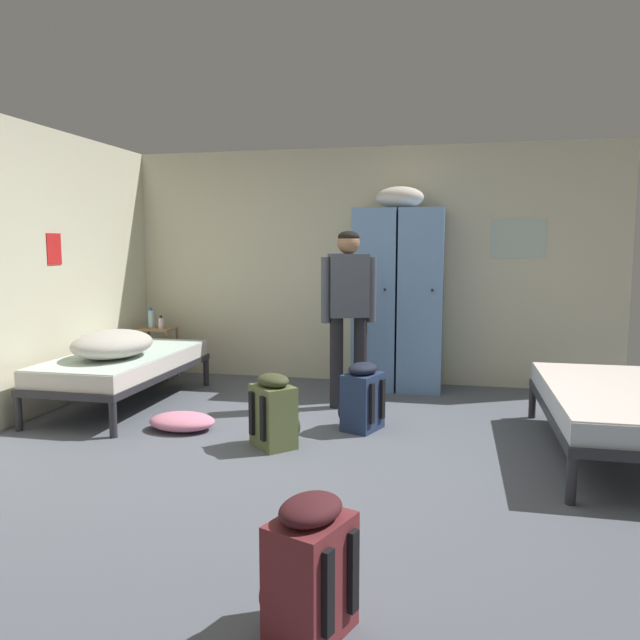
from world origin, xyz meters
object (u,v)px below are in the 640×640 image
Objects in this scene: lotion_bottle at (161,323)px; backpack_olive at (275,412)px; person_traveler at (349,302)px; water_bottle at (151,318)px; bed_left_rear at (124,365)px; bedding_heap at (113,344)px; locker_bank at (398,296)px; backpack_navy at (362,398)px; shelf_unit at (158,348)px; clothes_pile_pink at (182,421)px; backpack_maroon at (309,569)px; bed_right at (613,404)px.

backpack_olive is at bearing -46.24° from lotion_bottle.
person_traveler is 2.52m from water_bottle.
bed_left_rear is 2.25× the size of bedding_heap.
water_bottle reaches higher than lotion_bottle.
person_traveler is (-0.37, -0.84, 0.00)m from locker_bank.
backpack_navy reaches higher than bed_left_rear.
shelf_unit reaches higher than backpack_navy.
backpack_olive is at bearing -105.48° from person_traveler.
clothes_pile_pink is at bearing -140.11° from person_traveler.
bedding_heap is at bearing 131.67° from backpack_maroon.
backpack_maroon is at bearing -124.03° from bed_right.
bed_left_rear is (0.25, -1.15, 0.04)m from shelf_unit.
locker_bank is 9.26× the size of water_bottle.
lotion_bottle reaches higher than backpack_navy.
person_traveler is 2.37m from lotion_bottle.
water_bottle is (-2.75, -0.05, -0.30)m from locker_bank.
backpack_olive reaches higher than bed_right.
shelf_unit reaches higher than bed_left_rear.
water_bottle is (-0.08, 0.02, 0.33)m from shelf_unit.
backpack_maroon is at bearing -55.97° from water_bottle.
shelf_unit is 0.68× the size of bedding_heap.
backpack_navy is at bearing 171.46° from bed_right.
water_bottle is 0.41× the size of clothes_pile_pink.
bed_right is 4.75m from water_bottle.
backpack_navy is at bearing -7.40° from bed_left_rear.
bed_right is at bearing -8.54° from backpack_navy.
backpack_navy is 1.46m from clothes_pile_pink.
bed_right is 3.51× the size of clothes_pile_pink.
backpack_navy is at bearing 94.16° from backpack_maroon.
bedding_heap is (0.02, -0.22, 0.23)m from bed_left_rear.
bed_right is at bearing -21.49° from water_bottle.
backpack_maroon is 2.68m from backpack_navy.
locker_bank is 3.76× the size of backpack_maroon.
backpack_olive is (1.70, -0.86, -0.12)m from bed_left_rear.
bed_left_rear is at bearing 172.60° from backpack_navy.
clothes_pile_pink is (1.18, -1.79, -0.60)m from water_bottle.
locker_bank reaches higher than shelf_unit.
lotion_bottle reaches higher than bed_left_rear.
locker_bank is 2.74m from shelf_unit.
clothes_pile_pink is at bearing -58.01° from shelf_unit.
locker_bank is 1.68m from backpack_navy.
bed_left_rear is at bearing -80.79° from lotion_bottle.
bedding_heap is 5.81× the size of lotion_bottle.
locker_bank reaches higher than clothes_pile_pink.
backpack_olive is 1.00× the size of backpack_navy.
shelf_unit is 3.93× the size of lotion_bottle.
backpack_olive is (2.03, -2.03, -0.41)m from water_bottle.
backpack_maroon is (0.04, -4.18, -0.71)m from locker_bank.
shelf_unit is 0.35× the size of person_traveler.
backpack_maroon reaches higher than clothes_pile_pink.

